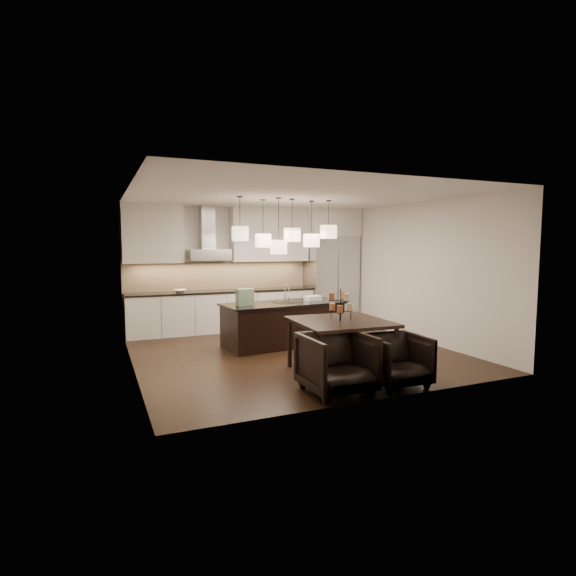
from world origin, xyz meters
name	(u,v)px	position (x,y,z in m)	size (l,w,h in m)	color
floor	(292,352)	(0.00, 0.00, -0.01)	(5.50, 5.50, 0.02)	black
ceiling	(292,195)	(0.00, 0.00, 2.81)	(5.50, 5.50, 0.02)	white
wall_back	(245,268)	(0.00, 2.76, 1.40)	(5.50, 0.02, 2.80)	silver
wall_front	(383,289)	(0.00, -2.76, 1.40)	(5.50, 0.02, 2.80)	silver
wall_left	(130,280)	(-2.76, 0.00, 1.40)	(0.02, 5.50, 2.80)	silver
wall_right	(416,271)	(2.76, 0.00, 1.40)	(0.02, 5.50, 2.80)	silver
refrigerator	(331,280)	(2.10, 2.38, 1.07)	(1.20, 0.72, 2.15)	#B7B7BA
fridge_panel	(332,223)	(2.10, 2.38, 2.47)	(1.26, 0.72, 0.65)	silver
lower_cabinets	(223,312)	(-0.62, 2.43, 0.44)	(4.21, 0.62, 0.88)	silver
countertop	(223,291)	(-0.62, 2.43, 0.90)	(4.21, 0.66, 0.04)	black
backsplash	(220,276)	(-0.62, 2.73, 1.24)	(4.21, 0.02, 0.63)	#CFB68B
upper_cab_left	(153,234)	(-2.10, 2.57, 2.17)	(1.25, 0.35, 1.25)	silver
upper_cab_right	(270,235)	(0.55, 2.57, 2.17)	(1.86, 0.35, 1.25)	silver
hood_canopy	(209,255)	(-0.93, 2.48, 1.72)	(0.90, 0.52, 0.24)	#B7B7BA
hood_chimney	(207,228)	(-0.93, 2.59, 2.32)	(0.30, 0.28, 0.96)	#B7B7BA
fruit_bowl	(180,291)	(-1.58, 2.38, 0.95)	(0.26, 0.26, 0.06)	silver
island_body	(283,325)	(0.06, 0.57, 0.40)	(2.26, 0.90, 0.80)	black
island_top	(283,304)	(0.06, 0.57, 0.81)	(2.33, 0.98, 0.04)	black
faucet	(285,293)	(0.14, 0.67, 1.00)	(0.09, 0.22, 0.34)	silver
tote_bag	(245,297)	(-0.74, 0.49, 0.98)	(0.31, 0.16, 0.31)	#154A23
food_container	(313,298)	(0.74, 0.66, 0.88)	(0.31, 0.22, 0.09)	silver
dining_table	(340,347)	(0.12, -1.52, 0.41)	(1.35, 1.35, 0.81)	black
candelabra	(341,305)	(0.12, -1.52, 1.05)	(0.39, 0.39, 0.48)	black
candle_a	(350,307)	(0.27, -1.53, 1.00)	(0.08, 0.08, 0.11)	beige
candle_b	(332,307)	(0.05, -1.38, 1.00)	(0.08, 0.08, 0.11)	#C7733E
candle_c	(340,309)	(0.04, -1.64, 1.00)	(0.08, 0.08, 0.11)	#9B4E2D
candle_d	(345,295)	(0.25, -1.43, 1.18)	(0.08, 0.08, 0.11)	#C7733E
candle_e	(332,296)	(-0.02, -1.49, 1.18)	(0.08, 0.08, 0.11)	#9B4E2D
candle_f	(346,297)	(0.14, -1.66, 1.18)	(0.08, 0.08, 0.11)	beige
armchair_left	(337,363)	(-0.38, -2.30, 0.40)	(0.85, 0.88, 0.80)	black
armchair_right	(397,360)	(0.54, -2.35, 0.36)	(0.76, 0.78, 0.71)	black
pendant_a	(240,234)	(-0.84, 0.41, 2.14)	(0.24, 0.24, 0.26)	beige
pendant_b	(263,241)	(-0.27, 0.78, 2.02)	(0.24, 0.24, 0.26)	beige
pendant_c	(292,235)	(0.20, 0.47, 2.13)	(0.24, 0.24, 0.26)	beige
pendant_d	(311,241)	(0.71, 0.68, 2.02)	(0.24, 0.24, 0.26)	beige
pendant_e	(328,232)	(0.95, 0.42, 2.19)	(0.24, 0.24, 0.26)	beige
pendant_f	(279,247)	(-0.13, 0.34, 1.90)	(0.24, 0.24, 0.26)	beige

